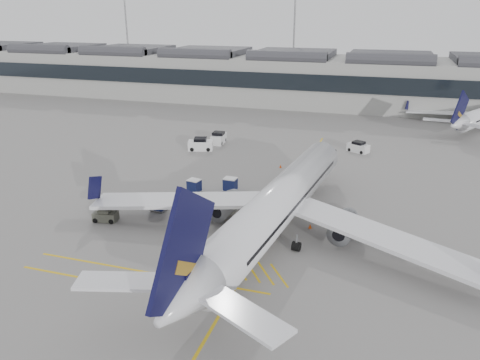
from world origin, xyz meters
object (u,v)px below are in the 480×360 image
(ramp_agent_a, at_px, (244,204))
(ramp_agent_b, at_px, (212,199))
(airliner_main, at_px, (277,205))
(pushback_tug, at_px, (106,216))
(belt_loader, at_px, (232,209))
(baggage_cart_a, at_px, (213,205))

(ramp_agent_a, relative_size, ramp_agent_b, 1.04)
(airliner_main, relative_size, ramp_agent_a, 26.64)
(pushback_tug, bearing_deg, ramp_agent_b, 28.82)
(ramp_agent_b, bearing_deg, ramp_agent_a, 133.51)
(belt_loader, distance_m, ramp_agent_a, 1.52)
(ramp_agent_b, bearing_deg, baggage_cart_a, 69.75)
(belt_loader, distance_m, ramp_agent_b, 3.21)
(pushback_tug, bearing_deg, baggage_cart_a, 18.82)
(ramp_agent_b, distance_m, pushback_tug, 11.98)
(airliner_main, xyz_separation_m, ramp_agent_a, (-5.06, 5.27, -2.59))
(belt_loader, bearing_deg, ramp_agent_b, 137.10)
(ramp_agent_a, distance_m, ramp_agent_b, 3.96)
(ramp_agent_b, bearing_deg, airliner_main, 104.30)
(ramp_agent_a, xyz_separation_m, pushback_tug, (-13.41, -7.25, -0.20))
(ramp_agent_a, bearing_deg, airliner_main, -62.10)
(baggage_cart_a, distance_m, pushback_tug, 11.68)
(belt_loader, xyz_separation_m, baggage_cart_a, (-2.09, -0.68, 0.43))
(baggage_cart_a, xyz_separation_m, ramp_agent_a, (3.09, 1.78, -0.11))
(baggage_cart_a, bearing_deg, pushback_tug, -157.40)
(baggage_cart_a, height_order, ramp_agent_a, baggage_cart_a)
(belt_loader, distance_m, pushback_tug, 13.85)
(airliner_main, distance_m, baggage_cart_a, 9.20)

